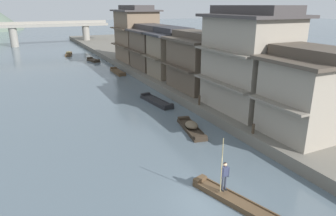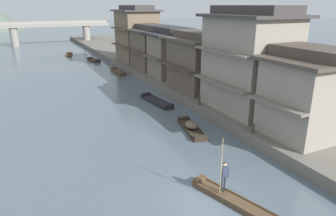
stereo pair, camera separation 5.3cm
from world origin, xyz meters
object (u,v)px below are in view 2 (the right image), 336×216
object	(u,v)px
boatman_person	(224,173)
house_waterfront_tall	(198,61)
house_waterfront_nearest	(311,93)
mooring_post_dock_near	(253,129)
house_waterfront_end	(136,34)
stone_bridge	(51,29)
house_waterfront_far	(154,47)
mooring_post_dock_mid	(199,100)
boat_midriver_drifting	(191,128)
boat_foreground_poled	(238,203)
house_waterfront_narrow	(173,52)
boat_moored_nearest	(118,72)
boat_moored_second	(69,54)
boat_moored_far	(156,101)
boat_moored_third	(94,60)
house_waterfront_second	(249,60)

from	to	relation	value
boatman_person	house_waterfront_tall	world-z (taller)	house_waterfront_tall
house_waterfront_nearest	mooring_post_dock_near	bearing A→B (deg)	154.49
house_waterfront_end	stone_bridge	size ratio (longest dim) A/B	0.31
house_waterfront_far	mooring_post_dock_mid	world-z (taller)	house_waterfront_far
house_waterfront_tall	house_waterfront_end	size ratio (longest dim) A/B	0.83
mooring_post_dock_near	house_waterfront_tall	bearing A→B (deg)	76.96
boat_midriver_drifting	house_waterfront_nearest	distance (m)	9.06
boat_foreground_poled	boatman_person	world-z (taller)	boatman_person
house_waterfront_end	boat_midriver_drifting	bearing A→B (deg)	-101.72
house_waterfront_tall	house_waterfront_narrow	distance (m)	7.01
boat_moored_nearest	mooring_post_dock_near	bearing A→B (deg)	-86.79
boat_foreground_poled	boat_moored_second	size ratio (longest dim) A/B	1.42
boat_moored_nearest	house_waterfront_end	xyz separation A→B (m)	(4.78, 4.72, 4.95)
boat_moored_far	mooring_post_dock_near	world-z (taller)	mooring_post_dock_near
boat_midriver_drifting	mooring_post_dock_near	world-z (taller)	mooring_post_dock_near
house_waterfront_tall	stone_bridge	size ratio (longest dim) A/B	0.26
boat_moored_third	house_waterfront_second	world-z (taller)	house_waterfront_second
boatman_person	boat_midriver_drifting	distance (m)	9.15
boat_midriver_drifting	house_waterfront_narrow	distance (m)	16.99
house_waterfront_tall	mooring_post_dock_near	bearing A→B (deg)	-103.04
house_waterfront_tall	house_waterfront_narrow	size ratio (longest dim) A/B	1.12
house_waterfront_tall	house_waterfront_far	xyz separation A→B (m)	(0.29, 12.94, -0.00)
boatman_person	boat_midriver_drifting	xyz separation A→B (m)	(3.01, 8.56, -1.17)
house_waterfront_far	stone_bridge	size ratio (longest dim) A/B	0.25
boatman_person	house_waterfront_narrow	world-z (taller)	house_waterfront_narrow
boat_foreground_poled	stone_bridge	bearing A→B (deg)	90.80
boat_moored_far	house_waterfront_nearest	xyz separation A→B (m)	(5.68, -13.62, 3.68)
boat_moored_nearest	boat_moored_second	bearing A→B (deg)	100.57
boat_moored_far	house_waterfront_nearest	size ratio (longest dim) A/B	0.77
mooring_post_dock_mid	boatman_person	bearing A→B (deg)	-115.76
boat_midriver_drifting	mooring_post_dock_mid	xyz separation A→B (m)	(2.71, 3.30, 1.01)
boat_moored_nearest	stone_bridge	world-z (taller)	stone_bridge
boat_moored_nearest	stone_bridge	distance (m)	40.45
boat_foreground_poled	mooring_post_dock_near	size ratio (longest dim) A/B	7.71
boatman_person	house_waterfront_second	distance (m)	13.40
house_waterfront_far	mooring_post_dock_mid	xyz separation A→B (m)	(-3.20, -18.12, -2.56)
boat_moored_nearest	boat_moored_far	distance (m)	15.92
boat_moored_second	boat_midriver_drifting	bearing A→B (deg)	-86.50
boat_foreground_poled	house_waterfront_narrow	xyz separation A→B (m)	(8.72, 24.95, 3.71)
house_waterfront_far	stone_bridge	xyz separation A→B (m)	(-9.65, 42.39, 0.02)
house_waterfront_tall	house_waterfront_far	world-z (taller)	same
boat_moored_nearest	mooring_post_dock_mid	size ratio (longest dim) A/B	5.45
house_waterfront_nearest	house_waterfront_second	size ratio (longest dim) A/B	0.76
house_waterfront_end	house_waterfront_tall	bearing A→B (deg)	-90.88
boat_moored_second	house_waterfront_end	xyz separation A→B (m)	(8.66, -16.06, 4.83)
stone_bridge	house_waterfront_narrow	bearing A→B (deg)	-78.60
boat_moored_second	mooring_post_dock_mid	size ratio (longest dim) A/B	4.40
boatman_person	house_waterfront_nearest	distance (m)	9.84
house_waterfront_tall	house_waterfront_second	bearing A→B (deg)	-87.94
boat_foreground_poled	house_waterfront_second	distance (m)	14.26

